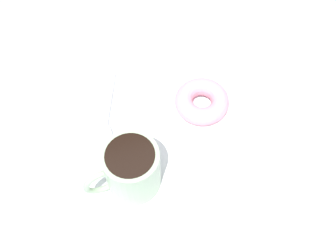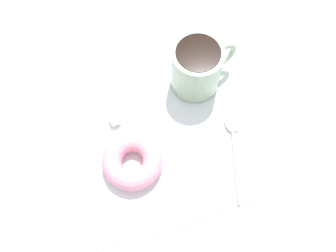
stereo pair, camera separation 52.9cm
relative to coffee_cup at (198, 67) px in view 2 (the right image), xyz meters
The scene contains 6 objects.
ground_plane 10.18cm from the coffee_cup, 36.36° to the right, with size 120.00×120.00×2.00cm, color #99A8B7.
napkin 11.18cm from the coffee_cup, 48.33° to the right, with size 29.49×29.49×0.30cm, color white.
coffee_cup is the anchor object (origin of this frame).
donut 17.90cm from the coffee_cup, 55.53° to the right, with size 9.19×9.19×3.06cm, color pink.
spoon 12.22cm from the coffee_cup, ahead, with size 14.59×6.49×0.90cm.
sugar_cube 15.54cm from the coffee_cup, 81.46° to the right, with size 1.55×1.55×1.55cm, color white.
Camera 2 is at (20.66, -10.55, 55.66)cm, focal length 40.00 mm.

